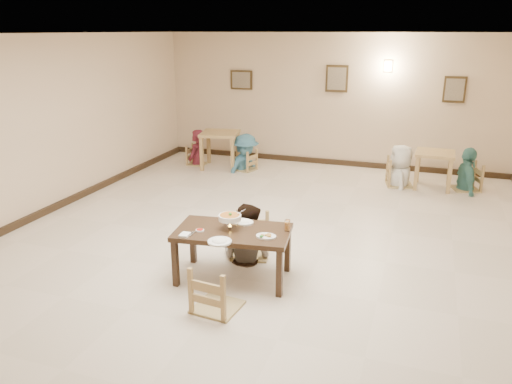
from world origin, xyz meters
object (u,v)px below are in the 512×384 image
at_px(bg_diner_a, 196,130).
at_px(bg_diner_b, 245,134).
at_px(main_diner, 246,204).
at_px(bg_chair_rl, 401,160).
at_px(bg_chair_lr, 245,151).
at_px(bg_chair_rr, 468,164).
at_px(curry_warmer, 230,217).
at_px(chair_far, 250,219).
at_px(bg_table_right, 435,159).
at_px(bg_chair_ll, 197,146).
at_px(bg_diner_c, 403,145).
at_px(chair_near, 216,267).
at_px(bg_diner_d, 471,148).
at_px(bg_table_left, 220,138).
at_px(drink_glass, 287,226).
at_px(main_table, 233,236).

distance_m(bg_diner_a, bg_diner_b, 1.25).
xyz_separation_m(main_diner, bg_chair_rl, (1.79, 4.25, -0.26)).
xyz_separation_m(bg_chair_lr, bg_chair_rl, (3.40, -0.08, 0.09)).
bearing_deg(bg_chair_rr, curry_warmer, -48.91).
bearing_deg(chair_far, bg_diner_a, 111.89).
distance_m(bg_table_right, bg_diner_b, 4.04).
bearing_deg(bg_chair_rl, bg_diner_a, 76.46).
bearing_deg(bg_diner_b, chair_far, -138.92).
distance_m(bg_chair_ll, bg_diner_c, 4.67).
distance_m(chair_near, bg_diner_b, 5.95).
distance_m(bg_chair_ll, bg_chair_rr, 5.92).
distance_m(curry_warmer, bg_chair_lr, 5.17).
bearing_deg(chair_near, curry_warmer, -73.43).
distance_m(bg_chair_rl, bg_diner_d, 1.32).
bearing_deg(bg_chair_rr, bg_table_left, -106.88).
distance_m(curry_warmer, bg_table_left, 5.42).
height_order(curry_warmer, bg_chair_rl, bg_chair_rl).
bearing_deg(bg_chair_rr, bg_chair_lr, -106.44).
bearing_deg(bg_table_left, drink_glass, -58.39).
bearing_deg(curry_warmer, bg_table_right, 63.62).
relative_size(drink_glass, bg_chair_ll, 0.16).
relative_size(bg_chair_rr, bg_diner_b, 0.63).
relative_size(bg_diner_a, bg_diner_c, 0.99).
xyz_separation_m(drink_glass, bg_diner_a, (-3.55, 4.81, 0.10)).
height_order(chair_far, main_diner, main_diner).
bearing_deg(bg_chair_rl, bg_diner_c, -25.58).
height_order(chair_near, bg_diner_d, bg_diner_d).
bearing_deg(bg_chair_lr, bg_diner_d, 107.68).
distance_m(chair_near, bg_diner_a, 6.50).
distance_m(chair_near, main_diner, 1.39).
xyz_separation_m(bg_diner_c, bg_diner_d, (1.27, 0.14, 0.01)).
bearing_deg(bg_table_left, bg_diner_d, 0.37).
distance_m(main_table, drink_glass, 0.70).
bearing_deg(chair_near, main_table, -76.70).
distance_m(bg_chair_ll, bg_chair_lr, 1.25).
xyz_separation_m(bg_diner_a, bg_diner_b, (1.25, -0.09, -0.01)).
xyz_separation_m(bg_diner_a, bg_diner_d, (5.92, -0.02, 0.02)).
bearing_deg(curry_warmer, bg_chair_ll, 119.78).
bearing_deg(bg_chair_ll, bg_table_right, -93.09).
xyz_separation_m(bg_table_left, bg_diner_b, (0.63, -0.03, 0.14)).
bearing_deg(bg_diner_a, chair_near, 28.51).
height_order(curry_warmer, bg_table_right, curry_warmer).
relative_size(chair_near, drink_glass, 7.48).
xyz_separation_m(bg_chair_rr, bg_diner_a, (-5.92, 0.02, 0.32)).
xyz_separation_m(bg_chair_ll, bg_chair_lr, (1.25, -0.09, 0.01)).
height_order(curry_warmer, bg_diner_a, bg_diner_a).
relative_size(bg_chair_ll, bg_diner_b, 0.53).
xyz_separation_m(bg_chair_ll, bg_diner_a, (0.00, 0.00, 0.40)).
relative_size(chair_far, bg_diner_d, 0.64).
distance_m(main_table, bg_chair_rl, 5.16).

